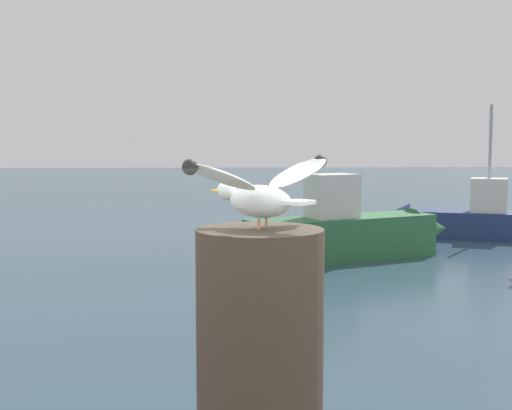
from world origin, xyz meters
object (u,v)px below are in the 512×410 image
object	(u,v)px
seagull	(259,190)
channel_buoy	(286,303)
boat_green	(357,232)
boat_navy	(456,220)
mooring_post	(260,389)

from	to	relation	value
seagull	channel_buoy	size ratio (longest dim) A/B	0.42
boat_green	channel_buoy	size ratio (longest dim) A/B	3.77
seagull	boat_green	bearing A→B (deg)	77.70
boat_green	boat_navy	bearing A→B (deg)	43.00
boat_navy	boat_green	world-z (taller)	boat_navy
seagull	boat_green	xyz separation A→B (m)	(2.80, 12.82, -1.86)
mooring_post	boat_green	size ratio (longest dim) A/B	0.20
seagull	boat_navy	world-z (taller)	boat_navy
mooring_post	channel_buoy	xyz separation A→B (m)	(0.70, 6.72, -1.32)
mooring_post	channel_buoy	world-z (taller)	mooring_post
boat_green	channel_buoy	distance (m)	6.45
mooring_post	seagull	world-z (taller)	seagull
mooring_post	boat_navy	bearing A→B (deg)	69.27
mooring_post	seagull	distance (m)	0.63
boat_green	channel_buoy	bearing A→B (deg)	-108.92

